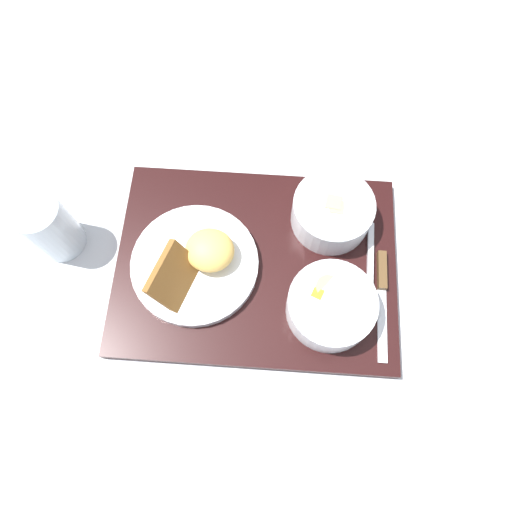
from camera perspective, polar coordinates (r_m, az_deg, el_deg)
ground_plane at (r=0.74m, az=-0.00°, el=-1.34°), size 4.00×4.00×0.00m
serving_tray at (r=0.73m, az=-0.00°, el=-1.10°), size 0.47×0.37×0.02m
bowl_salad at (r=0.68m, az=9.37°, el=-6.13°), size 0.13×0.13×0.06m
bowl_soup at (r=0.73m, az=9.52°, el=5.59°), size 0.13×0.13×0.06m
plate_main at (r=0.71m, az=-7.41°, el=-0.76°), size 0.20×0.20×0.08m
knife at (r=0.73m, az=15.46°, el=-3.76°), size 0.03×0.17×0.01m
spoon at (r=0.72m, az=14.03°, el=-4.33°), size 0.04×0.17×0.01m
glass_water at (r=0.77m, az=-24.27°, el=3.16°), size 0.08×0.08×0.12m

